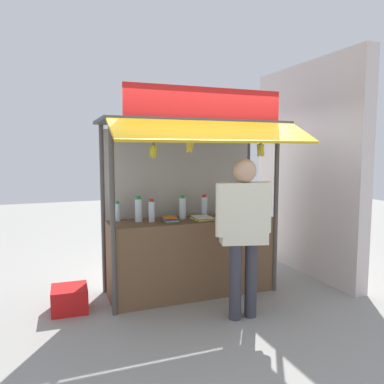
{
  "coord_description": "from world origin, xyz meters",
  "views": [
    {
      "loc": [
        -1.73,
        -4.49,
        1.85
      ],
      "look_at": [
        0.0,
        0.0,
        1.33
      ],
      "focal_mm": 35.69,
      "sensor_mm": 36.0,
      "label": 1
    }
  ],
  "objects": [
    {
      "name": "magazine_stack_rear_center",
      "position": [
        0.11,
        -0.06,
        1.0
      ],
      "size": [
        0.25,
        0.31,
        0.04
      ],
      "color": "white",
      "rests_on": "stall_counter"
    },
    {
      "name": "neighbour_wall",
      "position": [
        1.96,
        0.3,
        1.57
      ],
      "size": [
        0.2,
        2.4,
        3.14
      ],
      "primitive_type": "cube",
      "color": "beige",
      "rests_on": "ground"
    },
    {
      "name": "water_bottle_center",
      "position": [
        -0.91,
        0.22,
        1.1
      ],
      "size": [
        0.07,
        0.07,
        0.25
      ],
      "color": "silver",
      "rests_on": "stall_counter"
    },
    {
      "name": "magazine_stack_far_left",
      "position": [
        -0.31,
        -0.04,
        1.01
      ],
      "size": [
        0.2,
        0.27,
        0.06
      ],
      "color": "green",
      "rests_on": "stall_counter"
    },
    {
      "name": "vendor_person",
      "position": [
        0.26,
        -0.89,
        1.06
      ],
      "size": [
        0.67,
        0.34,
        1.77
      ],
      "rotation": [
        0.0,
        0.0,
        2.87
      ],
      "color": "#383842",
      "rests_on": "ground"
    },
    {
      "name": "banana_bunch_inner_right",
      "position": [
        -0.61,
        -0.4,
        1.85
      ],
      "size": [
        0.09,
        0.09,
        0.31
      ],
      "color": "#332D23"
    },
    {
      "name": "banana_bunch_inner_left",
      "position": [
        0.75,
        -0.4,
        1.86
      ],
      "size": [
        0.11,
        0.11,
        0.31
      ],
      "color": "#332D23"
    },
    {
      "name": "ground_plane",
      "position": [
        0.0,
        0.0,
        0.0
      ],
      "size": [
        20.0,
        20.0,
        0.0
      ],
      "primitive_type": "plane",
      "color": "gray"
    },
    {
      "name": "water_bottle_front_right",
      "position": [
        -0.11,
        0.05,
        1.12
      ],
      "size": [
        0.09,
        0.09,
        0.31
      ],
      "color": "silver",
      "rests_on": "stall_counter"
    },
    {
      "name": "stall_counter",
      "position": [
        0.0,
        0.0,
        0.49
      ],
      "size": [
        2.11,
        0.6,
        0.98
      ],
      "primitive_type": "cube",
      "color": "brown",
      "rests_on": "ground"
    },
    {
      "name": "stall_structure",
      "position": [
        0.0,
        0.11,
        1.54
      ],
      "size": [
        2.31,
        1.48,
        2.56
      ],
      "color": "#4C4742",
      "rests_on": "ground"
    },
    {
      "name": "water_bottle_back_right",
      "position": [
        -0.53,
        0.02,
        1.11
      ],
      "size": [
        0.08,
        0.08,
        0.29
      ],
      "color": "silver",
      "rests_on": "stall_counter"
    },
    {
      "name": "water_bottle_mid_right",
      "position": [
        -0.68,
        0.08,
        1.13
      ],
      "size": [
        0.09,
        0.09,
        0.32
      ],
      "color": "silver",
      "rests_on": "stall_counter"
    },
    {
      "name": "plastic_crate",
      "position": [
        -1.52,
        -0.01,
        0.14
      ],
      "size": [
        0.42,
        0.42,
        0.28
      ],
      "primitive_type": "cube",
      "rotation": [
        0.0,
        0.0,
        -0.05
      ],
      "color": "red",
      "rests_on": "ground"
    },
    {
      "name": "banana_bunch_leftmost",
      "position": [
        -0.18,
        -0.4,
        1.9
      ],
      "size": [
        0.1,
        0.09,
        0.26
      ],
      "color": "#332D23"
    },
    {
      "name": "water_bottle_right",
      "position": [
        0.9,
        0.24,
        1.12
      ],
      "size": [
        0.08,
        0.08,
        0.29
      ],
      "color": "silver",
      "rests_on": "stall_counter"
    },
    {
      "name": "water_bottle_mid_left",
      "position": [
        0.23,
        0.14,
        1.12
      ],
      "size": [
        0.08,
        0.08,
        0.29
      ],
      "color": "silver",
      "rests_on": "stall_counter"
    }
  ]
}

